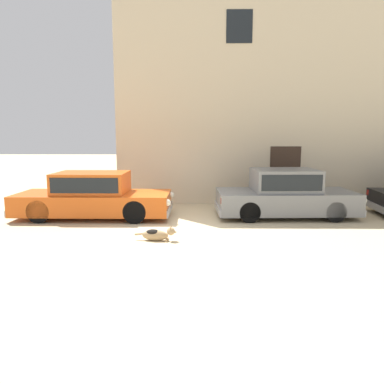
# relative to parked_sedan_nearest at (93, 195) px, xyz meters

# --- Properties ---
(ground_plane) EXTENTS (80.00, 80.00, 0.00)m
(ground_plane) POSITION_rel_parked_sedan_nearest_xyz_m (2.72, -0.93, -0.68)
(ground_plane) COLOR #CCB78E
(parked_sedan_nearest) EXTENTS (4.74, 1.77, 1.38)m
(parked_sedan_nearest) POSITION_rel_parked_sedan_nearest_xyz_m (0.00, 0.00, 0.00)
(parked_sedan_nearest) COLOR #D15619
(parked_sedan_nearest) RESTS_ON ground_plane
(parked_sedan_second) EXTENTS (4.34, 1.97, 1.47)m
(parked_sedan_second) POSITION_rel_parked_sedan_nearest_xyz_m (5.86, 0.21, 0.04)
(parked_sedan_second) COLOR slate
(parked_sedan_second) RESTS_ON ground_plane
(apartment_block) EXTENTS (17.47, 5.79, 9.15)m
(apartment_block) POSITION_rel_parked_sedan_nearest_xyz_m (8.97, 5.19, 3.89)
(apartment_block) COLOR beige
(apartment_block) RESTS_ON ground_plane
(stray_dog_spotted) EXTENTS (1.04, 0.30, 0.37)m
(stray_dog_spotted) POSITION_rel_parked_sedan_nearest_xyz_m (2.22, -2.51, -0.52)
(stray_dog_spotted) COLOR tan
(stray_dog_spotted) RESTS_ON ground_plane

